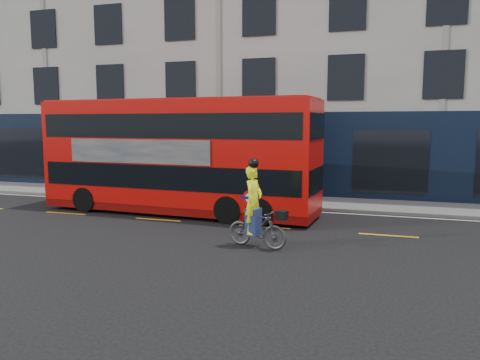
% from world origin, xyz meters
% --- Properties ---
extents(ground, '(120.00, 120.00, 0.00)m').
position_xyz_m(ground, '(0.00, 0.00, 0.00)').
color(ground, black).
rests_on(ground, ground).
extents(pavement, '(60.00, 3.00, 0.12)m').
position_xyz_m(pavement, '(0.00, 6.50, 0.06)').
color(pavement, slate).
rests_on(pavement, ground).
extents(kerb, '(60.00, 0.12, 0.13)m').
position_xyz_m(kerb, '(0.00, 5.00, 0.07)').
color(kerb, slate).
rests_on(kerb, ground).
extents(building_terrace, '(50.00, 10.07, 15.00)m').
position_xyz_m(building_terrace, '(0.00, 12.94, 7.49)').
color(building_terrace, '#BAB7AF').
rests_on(building_terrace, ground).
extents(road_edge_line, '(58.00, 0.10, 0.01)m').
position_xyz_m(road_edge_line, '(0.00, 4.70, 0.00)').
color(road_edge_line, silver).
rests_on(road_edge_line, ground).
extents(lane_dashes, '(58.00, 0.12, 0.01)m').
position_xyz_m(lane_dashes, '(0.00, 1.50, 0.00)').
color(lane_dashes, gold).
rests_on(lane_dashes, ground).
extents(bus, '(11.03, 3.10, 4.39)m').
position_xyz_m(bus, '(0.19, 2.90, 2.25)').
color(bus, red).
rests_on(bus, ground).
extents(cyclist, '(1.89, 0.90, 2.53)m').
position_xyz_m(cyclist, '(4.40, -1.07, 0.86)').
color(cyclist, '#444649').
rests_on(cyclist, ground).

